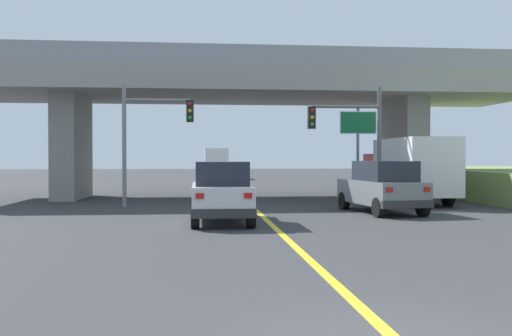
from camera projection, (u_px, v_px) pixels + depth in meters
ground at (242, 197)px, 31.12m from camera, size 160.00×160.00×0.00m
overpass_bridge at (242, 96)px, 31.02m from camera, size 31.18×8.07×7.51m
lane_divider_stripe at (275, 227)px, 17.60m from camera, size 0.20×22.22×0.01m
suv_lead at (221, 192)px, 18.99m from camera, size 1.95×4.58×2.02m
suv_crossing at (382, 187)px, 22.27m from camera, size 2.48×4.75×2.02m
box_truck at (409, 169)px, 27.29m from camera, size 2.33×7.36×3.04m
traffic_signal_nearside at (354, 133)px, 25.01m from camera, size 3.26×0.36×5.23m
traffic_signal_farside at (149, 129)px, 25.05m from camera, size 3.10×0.36×5.34m
highway_sign at (358, 132)px, 28.24m from camera, size 1.84×0.17×4.60m
semi_truck_distant at (216, 163)px, 59.10m from camera, size 2.33×6.43×3.08m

